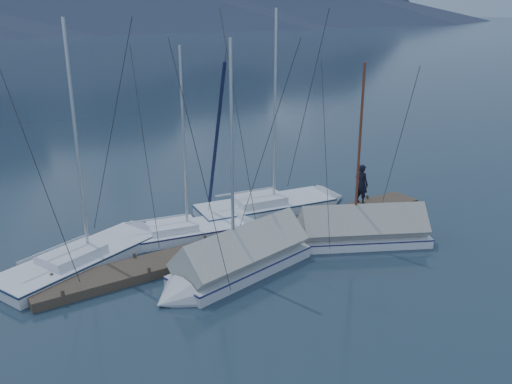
% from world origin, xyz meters
% --- Properties ---
extents(ground, '(1000.00, 1000.00, 0.00)m').
position_xyz_m(ground, '(0.00, 0.00, 0.00)').
color(ground, '#15222F').
rests_on(ground, ground).
extents(dock, '(18.00, 1.50, 0.54)m').
position_xyz_m(dock, '(0.00, 2.00, 0.11)').
color(dock, '#382D23').
rests_on(dock, ground).
extents(mooring_posts, '(15.12, 1.52, 0.35)m').
position_xyz_m(mooring_posts, '(-0.50, 2.00, 0.35)').
color(mooring_posts, '#382D23').
rests_on(mooring_posts, ground).
extents(sailboat_open_left, '(7.67, 4.72, 9.83)m').
position_xyz_m(sailboat_open_left, '(-5.85, 4.18, 0.17)').
color(sailboat_open_left, silver).
rests_on(sailboat_open_left, ground).
extents(sailboat_open_mid, '(6.77, 3.14, 8.66)m').
position_xyz_m(sailboat_open_mid, '(-1.62, 4.07, 0.15)').
color(sailboat_open_mid, white).
rests_on(sailboat_open_mid, ground).
extents(sailboat_open_right, '(7.89, 3.48, 10.13)m').
position_xyz_m(sailboat_open_right, '(3.33, 4.61, 0.18)').
color(sailboat_open_right, silver).
rests_on(sailboat_open_right, ground).
extents(sailboat_covered_near, '(6.42, 4.51, 8.12)m').
position_xyz_m(sailboat_covered_near, '(3.24, -0.19, 0.40)').
color(sailboat_covered_near, silver).
rests_on(sailboat_covered_near, ground).
extents(sailboat_covered_far, '(6.79, 3.25, 9.16)m').
position_xyz_m(sailboat_covered_far, '(-2.40, -0.00, 0.45)').
color(sailboat_covered_far, silver).
rests_on(sailboat_covered_far, ground).
extents(person, '(0.58, 0.77, 1.91)m').
position_xyz_m(person, '(6.29, 2.45, 1.30)').
color(person, black).
rests_on(person, dock).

